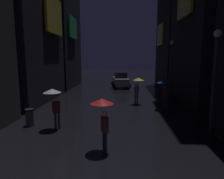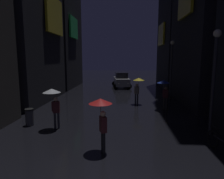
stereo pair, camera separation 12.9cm
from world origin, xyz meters
TOP-DOWN VIEW (x-y plane):
  - building_right_far at (7.49, 22.07)m, footprint 4.25×8.14m
  - pedestrian_far_right_clear at (-2.76, 6.19)m, footprint 0.90×0.90m
  - pedestrian_midstreet_centre_blue at (3.68, 10.61)m, footprint 0.90×0.90m
  - pedestrian_midstreet_left_yellow at (1.94, 12.22)m, footprint 0.90×0.90m
  - pedestrian_foreground_left_red at (-0.01, 3.76)m, footprint 0.90×0.90m
  - bicycle_parked_at_storefront at (4.60, 3.89)m, footprint 0.40×1.80m
  - car_distant at (0.45, 21.67)m, footprint 2.60×4.31m
  - streetlamp_right_near at (5.00, 5.89)m, footprint 0.36×0.36m
  - streetlamp_right_far at (5.00, 14.50)m, footprint 0.36×0.36m
  - trash_bin at (-4.30, 6.62)m, footprint 0.46×0.46m

SIDE VIEW (x-z plane):
  - bicycle_parked_at_storefront at x=4.60m, z-range -0.09..0.87m
  - trash_bin at x=-4.30m, z-range 0.00..0.93m
  - car_distant at x=0.45m, z-range -0.03..1.89m
  - pedestrian_far_right_clear at x=-2.76m, z-range 0.61..2.73m
  - pedestrian_midstreet_centre_blue at x=3.68m, z-range 0.61..2.73m
  - pedestrian_midstreet_left_yellow at x=1.94m, z-range 0.61..2.73m
  - pedestrian_foreground_left_red at x=-0.01m, z-range 0.61..2.73m
  - streetlamp_right_near at x=5.00m, z-range 0.66..5.59m
  - streetlamp_right_far at x=5.00m, z-range 0.68..5.88m
  - building_right_far at x=7.49m, z-range 0.00..19.71m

